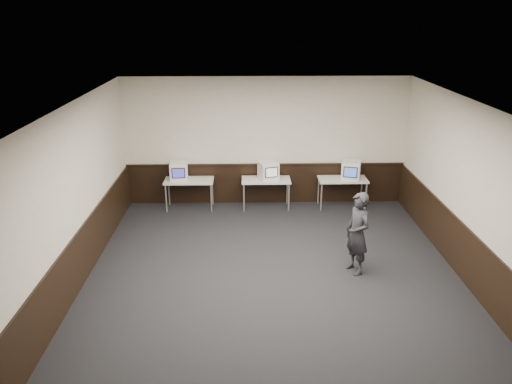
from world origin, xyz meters
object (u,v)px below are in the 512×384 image
(desk_left, at_px, (189,182))
(person, at_px, (358,233))
(emac_right, at_px, (351,170))
(emac_left, at_px, (179,171))
(desk_center, at_px, (266,182))
(desk_right, at_px, (343,181))
(emac_center, at_px, (268,171))

(desk_left, distance_m, person, 4.78)
(emac_right, bearing_deg, emac_left, -164.96)
(desk_center, xyz_separation_m, desk_right, (1.90, 0.00, 0.00))
(desk_right, bearing_deg, emac_center, 179.03)
(desk_left, height_order, desk_right, same)
(desk_left, relative_size, emac_left, 2.43)
(desk_center, xyz_separation_m, emac_right, (2.09, -0.02, 0.30))
(desk_left, height_order, person, person)
(desk_left, relative_size, person, 0.76)
(emac_left, relative_size, emac_center, 0.89)
(desk_left, xyz_separation_m, emac_center, (1.95, 0.03, 0.29))
(emac_right, distance_m, person, 3.32)
(desk_right, bearing_deg, emac_right, -7.55)
(emac_right, xyz_separation_m, person, (-0.53, -3.27, -0.18))
(desk_center, height_order, emac_left, emac_left)
(emac_left, bearing_deg, desk_center, -5.29)
(desk_center, relative_size, emac_left, 2.43)
(emac_right, bearing_deg, emac_center, -165.84)
(desk_left, height_order, emac_center, emac_center)
(desk_center, xyz_separation_m, emac_center, (0.05, 0.03, 0.29))
(desk_left, xyz_separation_m, emac_left, (-0.24, 0.03, 0.29))
(emac_left, bearing_deg, person, -46.50)
(desk_right, distance_m, emac_left, 4.05)
(emac_right, bearing_deg, desk_left, -164.61)
(emac_center, bearing_deg, desk_left, 163.38)
(desk_center, height_order, emac_right, emac_right)
(person, bearing_deg, emac_left, -155.08)
(emac_center, height_order, person, person)
(desk_left, distance_m, desk_center, 1.90)
(desk_right, distance_m, emac_right, 0.35)
(desk_right, bearing_deg, desk_left, 180.00)
(desk_center, height_order, emac_center, emac_center)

